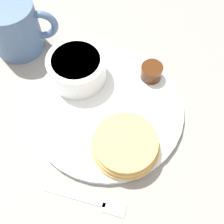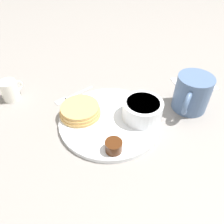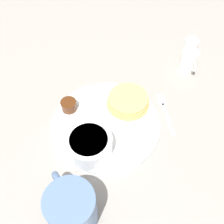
% 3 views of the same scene
% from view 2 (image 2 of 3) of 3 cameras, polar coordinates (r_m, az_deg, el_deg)
% --- Properties ---
extents(ground_plane, '(4.00, 4.00, 0.00)m').
position_cam_2_polar(ground_plane, '(0.59, -0.54, -2.55)').
color(ground_plane, gray).
extents(plate, '(0.27, 0.27, 0.01)m').
position_cam_2_polar(plate, '(0.58, -0.54, -2.13)').
color(plate, white).
rests_on(plate, ground_plane).
extents(pancake_stack, '(0.11, 0.11, 0.03)m').
position_cam_2_polar(pancake_stack, '(0.59, -8.33, 0.47)').
color(pancake_stack, tan).
rests_on(pancake_stack, plate).
extents(bowl, '(0.10, 0.10, 0.05)m').
position_cam_2_polar(bowl, '(0.57, 7.96, 0.76)').
color(bowl, white).
rests_on(bowl, plate).
extents(syrup_cup, '(0.04, 0.04, 0.03)m').
position_cam_2_polar(syrup_cup, '(0.50, 0.42, -8.92)').
color(syrup_cup, '#47230F').
rests_on(syrup_cup, plate).
extents(butter_ramekin, '(0.05, 0.05, 0.05)m').
position_cam_2_polar(butter_ramekin, '(0.57, 9.65, -0.87)').
color(butter_ramekin, white).
rests_on(butter_ramekin, plate).
extents(coffee_mug, '(0.12, 0.11, 0.10)m').
position_cam_2_polar(coffee_mug, '(0.64, 20.14, 4.57)').
color(coffee_mug, slate).
rests_on(coffee_mug, ground_plane).
extents(creamer_pitcher_near, '(0.07, 0.05, 0.06)m').
position_cam_2_polar(creamer_pitcher_near, '(0.71, -25.15, 5.19)').
color(creamer_pitcher_near, white).
rests_on(creamer_pitcher_near, ground_plane).
extents(fork, '(0.13, 0.05, 0.00)m').
position_cam_2_polar(fork, '(0.68, -10.86, 3.95)').
color(fork, silver).
rests_on(fork, ground_plane).
extents(napkin, '(0.14, 0.11, 0.00)m').
position_cam_2_polar(napkin, '(0.77, 20.63, 6.99)').
color(napkin, white).
rests_on(napkin, ground_plane).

